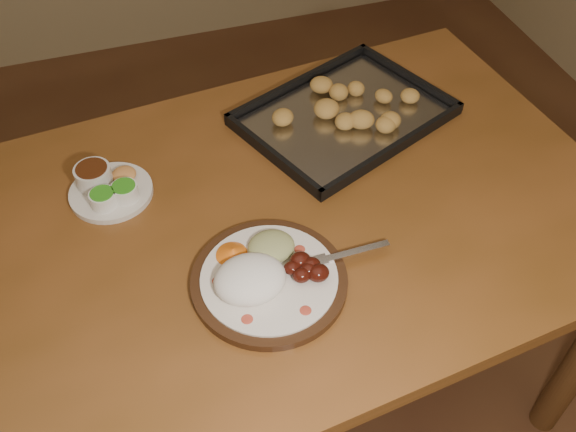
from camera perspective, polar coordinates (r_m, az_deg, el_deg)
name	(u,v)px	position (r m, az deg, el deg)	size (l,w,h in m)	color
dining_table	(256,251)	(1.36, -2.83, -3.09)	(1.58, 1.05, 0.75)	brown
dinner_plate	(266,276)	(1.17, -2.00, -5.32)	(0.38, 0.29, 0.07)	#311B0D
condiment_saucer	(107,187)	(1.37, -15.76, 2.50)	(0.17, 0.17, 0.06)	silver
baking_tray	(344,114)	(1.51, 5.01, 9.00)	(0.54, 0.48, 0.05)	black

